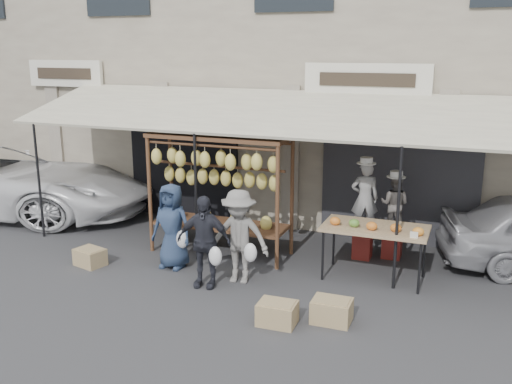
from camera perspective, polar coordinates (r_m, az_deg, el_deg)
ground_plane at (r=9.12m, az=-3.54°, el=-9.96°), size 90.00×90.00×0.00m
shophouse at (r=14.46m, az=7.49°, el=13.81°), size 24.00×6.15×7.30m
awning at (r=10.48m, az=1.60°, el=7.89°), size 10.00×2.35×2.92m
banana_rack at (r=10.30m, az=-3.76°, el=2.09°), size 2.60×0.90×2.24m
produce_table at (r=9.49m, az=11.82°, el=-3.66°), size 1.70×0.90×1.04m
vendor_left at (r=10.34m, az=10.81°, el=-0.63°), size 0.56×0.45×1.34m
vendor_right at (r=10.51m, az=13.69°, el=-1.20°), size 0.57×0.47×1.07m
customer_left at (r=9.95m, az=-8.40°, el=-3.39°), size 0.74×0.49×1.50m
customer_mid at (r=9.11m, az=-5.23°, el=-4.94°), size 0.92×0.49×1.50m
customer_right at (r=9.22m, az=-1.73°, el=-4.48°), size 1.06×0.68×1.55m
stool_left at (r=10.60m, az=10.59°, el=-5.32°), size 0.34×0.34×0.46m
stool_right at (r=10.74m, az=13.44°, el=-5.17°), size 0.41×0.41×0.47m
crate_near_a at (r=8.09m, az=2.14°, el=-12.03°), size 0.54×0.42×0.31m
crate_near_b at (r=8.21m, az=7.58°, el=-11.71°), size 0.55×0.42×0.32m
crate_far at (r=10.52m, az=-16.26°, el=-6.27°), size 0.58×0.49×0.30m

